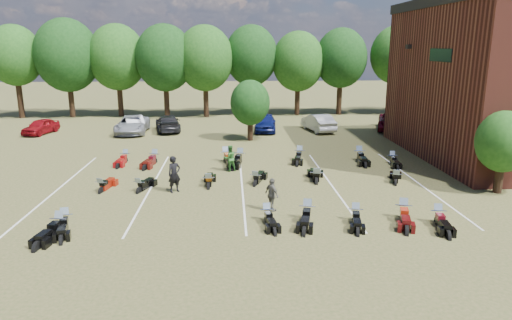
{
  "coord_description": "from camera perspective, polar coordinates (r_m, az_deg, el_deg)",
  "views": [
    {
      "loc": [
        -3.56,
        -21.31,
        7.57
      ],
      "look_at": [
        -2.16,
        4.0,
        1.2
      ],
      "focal_mm": 32.0,
      "sensor_mm": 36.0,
      "label": 1
    }
  ],
  "objects": [
    {
      "name": "motorcycle_2",
      "position": [
        20.43,
        1.37,
        -7.65
      ],
      "size": [
        0.91,
        2.11,
        1.14
      ],
      "primitive_type": null,
      "rotation": [
        0.0,
        0.0,
        0.13
      ],
      "color": "black",
      "rests_on": "ground"
    },
    {
      "name": "motorcycle_17",
      "position": [
        30.69,
        -3.76,
        -0.21
      ],
      "size": [
        1.52,
        2.65,
        1.41
      ],
      "primitive_type": null,
      "rotation": [
        0.0,
        0.0,
        0.3
      ],
      "color": "black",
      "rests_on": "ground"
    },
    {
      "name": "motorcycle_18",
      "position": [
        31.31,
        5.42,
        0.05
      ],
      "size": [
        1.26,
        2.47,
        1.32
      ],
      "primitive_type": null,
      "rotation": [
        0.0,
        0.0,
        -0.23
      ],
      "color": "black",
      "rests_on": "ground"
    },
    {
      "name": "car_5",
      "position": [
        41.99,
        7.79,
        4.67
      ],
      "size": [
        2.6,
        4.97,
        1.56
      ],
      "primitive_type": "imported",
      "rotation": [
        0.0,
        0.0,
        3.35
      ],
      "color": "#B6B6B1",
      "rests_on": "ground"
    },
    {
      "name": "motorcycle_13",
      "position": [
        26.81,
        17.04,
        -2.94
      ],
      "size": [
        1.39,
        2.31,
        1.23
      ],
      "primitive_type": null,
      "rotation": [
        0.0,
        0.0,
        2.81
      ],
      "color": "black",
      "rests_on": "ground"
    },
    {
      "name": "motorcycle_14",
      "position": [
        30.94,
        -12.55,
        -0.4
      ],
      "size": [
        1.21,
        2.45,
        1.31
      ],
      "primitive_type": null,
      "rotation": [
        0.0,
        0.0,
        -0.21
      ],
      "color": "#4D0E0B",
      "rests_on": "ground"
    },
    {
      "name": "motorcycle_11",
      "position": [
        26.04,
        7.51,
        -2.92
      ],
      "size": [
        0.88,
        2.38,
        1.3
      ],
      "primitive_type": null,
      "rotation": [
        0.0,
        0.0,
        3.08
      ],
      "color": "black",
      "rests_on": "ground"
    },
    {
      "name": "person_green",
      "position": [
        28.18,
        -3.31,
        0.22
      ],
      "size": [
        0.95,
        0.84,
        1.64
      ],
      "primitive_type": "imported",
      "rotation": [
        0.0,
        0.0,
        3.47
      ],
      "color": "#2A6024",
      "rests_on": "ground"
    },
    {
      "name": "ground",
      "position": [
        22.9,
        5.99,
        -5.28
      ],
      "size": [
        160.0,
        160.0,
        0.0
      ],
      "primitive_type": "plane",
      "color": "brown",
      "rests_on": "ground"
    },
    {
      "name": "motorcycle_9",
      "position": [
        25.05,
        -14.35,
        -3.94
      ],
      "size": [
        1.26,
        2.17,
        1.15
      ],
      "primitive_type": null,
      "rotation": [
        0.0,
        0.0,
        2.83
      ],
      "color": "black",
      "rests_on": "ground"
    },
    {
      "name": "young_tree_midfield",
      "position": [
        37.12,
        -0.74,
        7.18
      ],
      "size": [
        3.2,
        3.2,
        4.7
      ],
      "color": "black",
      "rests_on": "ground"
    },
    {
      "name": "motorcycle_12",
      "position": [
        26.1,
        7.6,
        -2.88
      ],
      "size": [
        1.15,
        2.3,
        1.23
      ],
      "primitive_type": null,
      "rotation": [
        0.0,
        0.0,
        2.93
      ],
      "color": "black",
      "rests_on": "ground"
    },
    {
      "name": "motorcycle_16",
      "position": [
        30.3,
        -2.04,
        -0.37
      ],
      "size": [
        1.4,
        2.61,
        1.39
      ],
      "primitive_type": null,
      "rotation": [
        0.0,
        0.0,
        -0.26
      ],
      "color": "black",
      "rests_on": "ground"
    },
    {
      "name": "person_grey",
      "position": [
        21.39,
        2.01,
        -4.36
      ],
      "size": [
        0.82,
        1.0,
        1.6
      ],
      "primitive_type": "imported",
      "rotation": [
        0.0,
        0.0,
        2.12
      ],
      "color": "#535147",
      "rests_on": "ground"
    },
    {
      "name": "young_tree_near_building",
      "position": [
        26.81,
        28.55,
        2.02
      ],
      "size": [
        2.8,
        2.8,
        4.16
      ],
      "color": "black",
      "rests_on": "ground"
    },
    {
      "name": "motorcycle_15",
      "position": [
        31.72,
        -15.98,
        -0.26
      ],
      "size": [
        0.88,
        2.22,
        1.21
      ],
      "primitive_type": null,
      "rotation": [
        0.0,
        0.0,
        -0.09
      ],
      "color": "maroon",
      "rests_on": "ground"
    },
    {
      "name": "car_6",
      "position": [
        43.88,
        16.76,
        4.62
      ],
      "size": [
        4.32,
        6.22,
        1.58
      ],
      "primitive_type": "imported",
      "rotation": [
        0.0,
        0.0,
        -0.33
      ],
      "color": "#510411",
      "rests_on": "ground"
    },
    {
      "name": "motorcycle_3",
      "position": [
        20.73,
        6.38,
        -7.41
      ],
      "size": [
        1.26,
        2.44,
        1.3
      ],
      "primitive_type": null,
      "rotation": [
        0.0,
        0.0,
        -0.23
      ],
      "color": "black",
      "rests_on": "ground"
    },
    {
      "name": "motorcycle_20",
      "position": [
        31.44,
        16.63,
        -0.43
      ],
      "size": [
        0.9,
        2.13,
        1.15
      ],
      "primitive_type": null,
      "rotation": [
        0.0,
        0.0,
        -0.12
      ],
      "color": "black",
      "rests_on": "ground"
    },
    {
      "name": "car_7",
      "position": [
        44.2,
        18.86,
        4.53
      ],
      "size": [
        3.61,
        5.84,
        1.58
      ],
      "primitive_type": "imported",
      "rotation": [
        0.0,
        0.0,
        2.87
      ],
      "color": "#353439",
      "rests_on": "ground"
    },
    {
      "name": "motorcycle_5",
      "position": [
        21.68,
        21.71,
        -7.38
      ],
      "size": [
        1.04,
        2.26,
        1.21
      ],
      "primitive_type": null,
      "rotation": [
        0.0,
        0.0,
        -0.16
      ],
      "color": "black",
      "rests_on": "ground"
    },
    {
      "name": "car_4",
      "position": [
        41.47,
        1.17,
        4.7
      ],
      "size": [
        2.29,
        4.81,
        1.59
      ],
      "primitive_type": "imported",
      "rotation": [
        0.0,
        0.0,
        -0.09
      ],
      "color": "#0B1351",
      "rests_on": "ground"
    },
    {
      "name": "motorcycle_10",
      "position": [
        25.46,
        -0.07,
        -3.2
      ],
      "size": [
        1.34,
        2.3,
        1.22
      ],
      "primitive_type": null,
      "rotation": [
        0.0,
        0.0,
        2.82
      ],
      "color": "black",
      "rests_on": "ground"
    },
    {
      "name": "car_3",
      "position": [
        42.33,
        -10.96,
        4.54
      ],
      "size": [
        2.99,
        5.3,
        1.45
      ],
      "primitive_type": "imported",
      "rotation": [
        0.0,
        0.0,
        3.34
      ],
      "color": "black",
      "rests_on": "ground"
    },
    {
      "name": "motorcycle_4",
      "position": [
        20.89,
        12.28,
        -7.48
      ],
      "size": [
        1.06,
        2.16,
        1.16
      ],
      "primitive_type": null,
      "rotation": [
        0.0,
        0.0,
        -0.2
      ],
      "color": "black",
      "rests_on": "ground"
    },
    {
      "name": "motorcycle_1",
      "position": [
        20.92,
        -23.36,
        -8.34
      ],
      "size": [
        1.07,
        2.37,
        1.27
      ],
      "primitive_type": null,
      "rotation": [
        0.0,
        0.0,
        -0.15
      ],
      "color": "black",
      "rests_on": "ground"
    },
    {
      "name": "motorcycle_19",
      "position": [
        31.69,
        12.74,
        -0.07
      ],
      "size": [
        0.94,
        2.53,
        1.39
      ],
      "primitive_type": null,
      "rotation": [
        0.0,
        0.0,
        -0.06
      ],
      "color": "black",
      "rests_on": "ground"
    },
    {
      "name": "car_2",
      "position": [
        42.03,
        -15.21,
        4.29
      ],
      "size": [
        2.75,
        5.59,
        1.53
      ],
      "primitive_type": "imported",
      "rotation": [
        0.0,
        0.0,
        0.04
      ],
      "color": "gray",
      "rests_on": "ground"
    },
    {
      "name": "person_black",
      "position": [
        24.45,
        -10.18,
        -1.77
      ],
      "size": [
        0.85,
        0.78,
        1.95
      ],
      "primitive_type": "imported",
      "rotation": [
        0.0,
        0.0,
        0.57
      ],
      "color": "black",
      "rests_on": "ground"
    },
    {
      "name": "tree_line",
      "position": [
        50.39,
        -0.26,
        12.67
      ],
      "size": [
        56.0,
        6.0,
        9.79
      ],
      "color": "black",
      "rests_on": "ground"
    },
    {
      "name": "motorcycle_8",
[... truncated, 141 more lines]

